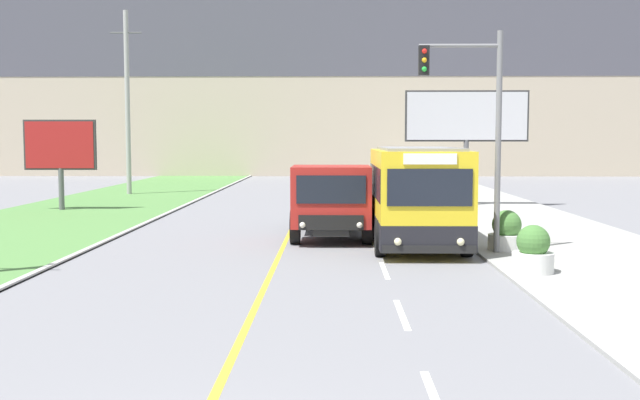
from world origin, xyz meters
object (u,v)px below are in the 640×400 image
Objects in this scene: dump_truck at (331,202)px; utility_pole_far at (127,102)px; billboard_small at (60,148)px; billboard_large at (467,119)px; traffic_light_mast at (476,114)px; planter_round_near at (533,252)px; planter_round_second at (507,233)px; city_bus at (417,197)px.

utility_pole_far is (-11.75, 19.12, 4.10)m from dump_truck.
utility_pole_far is 2.58× the size of billboard_small.
billboard_large reaches higher than billboard_small.
traffic_light_mast is 1.51× the size of billboard_small.
planter_round_second reaches higher than planter_round_near.
traffic_light_mast reaches higher than city_bus.
city_bus is at bearing -37.84° from billboard_small.
city_bus is 25.77m from utility_pole_far.
utility_pole_far reaches higher than billboard_small.
billboard_large is 5.11× the size of planter_round_near.
traffic_light_mast is 4.65m from planter_round_near.
billboard_large is 1.42× the size of billboard_small.
planter_round_near is at bearing -53.51° from dump_truck.
planter_round_second is at bearing -95.41° from billboard_large.
utility_pole_far is 1.71× the size of traffic_light_mast.
city_bus is 5.04m from planter_round_near.
utility_pole_far reaches higher than city_bus.
planter_round_near is at bearing -94.99° from billboard_large.
billboard_large is 18.20m from planter_round_near.
utility_pole_far is at bearing 156.76° from billboard_large.
planter_round_second is at bearing -29.73° from dump_truck.
traffic_light_mast reaches higher than dump_truck.
planter_round_second is at bearing -52.72° from utility_pole_far.
planter_round_second is (17.11, -12.24, -2.24)m from billboard_small.
billboard_small reaches higher than city_bus.
utility_pole_far is at bearing 127.28° from planter_round_second.
billboard_large is at bearing 6.05° from billboard_small.
dump_truck reaches higher than planter_round_near.
utility_pole_far is 9.27× the size of planter_round_second.
billboard_small reaches higher than planter_round_near.
traffic_light_mast is (1.42, -1.27, 2.40)m from city_bus.
planter_round_second is at bearing -18.99° from city_bus.
traffic_light_mast is 5.42× the size of planter_round_second.
dump_truck is 22.81m from utility_pole_far.
city_bus is 3.06m from traffic_light_mast.
utility_pole_far is 10.03m from billboard_small.
billboard_large reaches higher than dump_truck.
planter_round_near is at bearing -57.14° from utility_pole_far.
utility_pole_far is at bearing 122.86° from planter_round_near.
billboard_large is at bearing 60.98° from dump_truck.
utility_pole_far is 27.99m from planter_round_second.
dump_truck is 0.64× the size of utility_pole_far.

